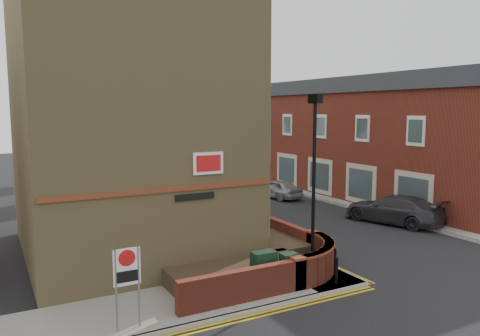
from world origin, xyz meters
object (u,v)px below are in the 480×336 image
lamppost (314,186)px  zone_sign (127,273)px  utility_cabinet_large (264,269)px  silver_car_near (207,195)px

lamppost → zone_sign: lamppost is taller
utility_cabinet_large → silver_car_near: silver_car_near is taller
lamppost → silver_car_near: 13.53m
utility_cabinet_large → silver_car_near: (3.90, 13.02, 0.00)m
lamppost → utility_cabinet_large: 3.24m
lamppost → utility_cabinet_large: (-1.90, 0.10, -2.62)m
silver_car_near → lamppost: bearing=-98.0°
lamppost → utility_cabinet_large: bearing=177.0°
utility_cabinet_large → zone_sign: zone_sign is taller
utility_cabinet_large → zone_sign: bearing=-170.3°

